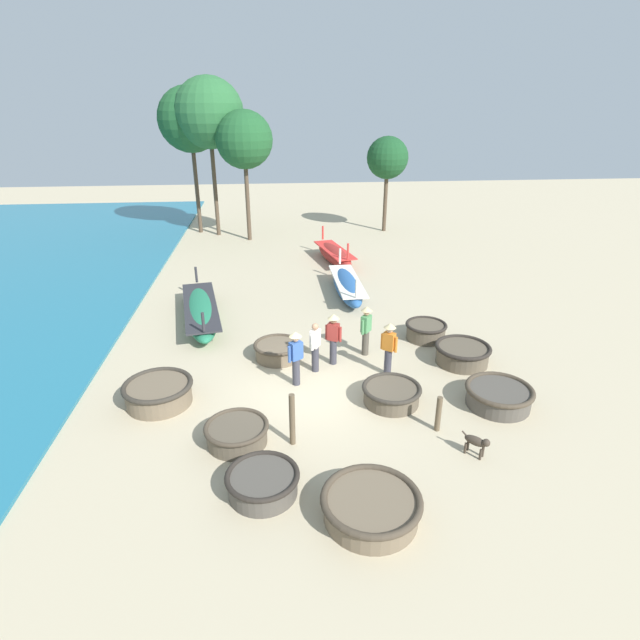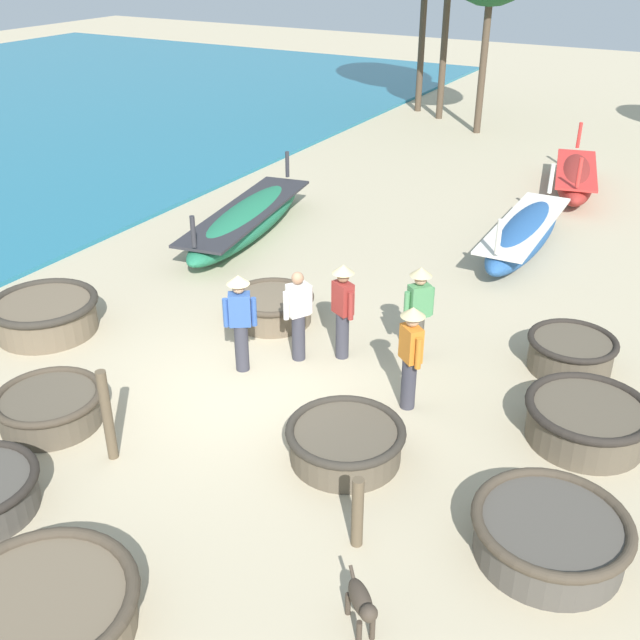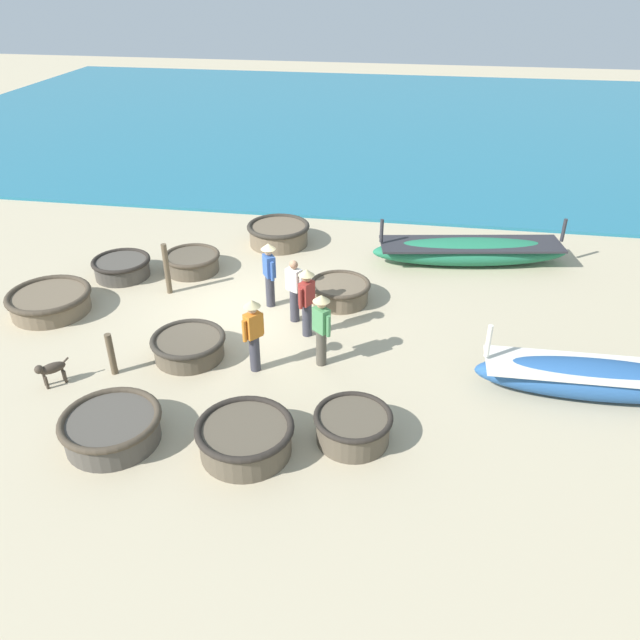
{
  "view_description": "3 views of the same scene",
  "coord_description": "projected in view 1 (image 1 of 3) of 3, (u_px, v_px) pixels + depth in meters",
  "views": [
    {
      "loc": [
        -0.81,
        -12.15,
        7.49
      ],
      "look_at": [
        0.6,
        2.22,
        1.2
      ],
      "focal_mm": 28.0,
      "sensor_mm": 36.0,
      "label": 1
    },
    {
      "loc": [
        5.91,
        -8.04,
        6.38
      ],
      "look_at": [
        0.78,
        1.07,
        0.86
      ],
      "focal_mm": 42.0,
      "sensor_mm": 36.0,
      "label": 2
    },
    {
      "loc": [
        12.93,
        3.82,
        7.61
      ],
      "look_at": [
        1.74,
        1.96,
        0.9
      ],
      "focal_mm": 35.0,
      "sensor_mm": 36.0,
      "label": 3
    }
  ],
  "objects": [
    {
      "name": "tree_tall_back",
      "position": [
        209.0,
        113.0,
        28.13
      ],
      "size": [
        3.93,
        3.93,
        8.95
      ],
      "color": "#4C3D2D",
      "rests_on": "ground"
    },
    {
      "name": "fisherman_crouching",
      "position": [
        296.0,
        355.0,
        14.1
      ],
      "size": [
        0.46,
        0.37,
        1.67
      ],
      "color": "#383842",
      "rests_on": "ground"
    },
    {
      "name": "long_boat_ochre_hull",
      "position": [
        347.0,
        286.0,
        21.05
      ],
      "size": [
        1.09,
        4.64,
        1.43
      ],
      "color": "#285693",
      "rests_on": "ground"
    },
    {
      "name": "tree_center",
      "position": [
        190.0,
        120.0,
        28.88
      ],
      "size": [
        3.73,
        3.73,
        8.49
      ],
      "color": "#4C3D2D",
      "rests_on": "ground"
    },
    {
      "name": "long_boat_blue_hull",
      "position": [
        334.0,
        255.0,
        25.36
      ],
      "size": [
        1.83,
        4.22,
        1.47
      ],
      "color": "maroon",
      "rests_on": "ground"
    },
    {
      "name": "coracle_beside_post",
      "position": [
        371.0,
        506.0,
        9.69
      ],
      "size": [
        2.0,
        2.0,
        0.54
      ],
      "color": "brown",
      "rests_on": "ground"
    },
    {
      "name": "coracle_upturned",
      "position": [
        499.0,
        395.0,
        13.34
      ],
      "size": [
        1.81,
        1.81,
        0.57
      ],
      "color": "#4C473F",
      "rests_on": "ground"
    },
    {
      "name": "mooring_post_shoreline",
      "position": [
        292.0,
        420.0,
        11.69
      ],
      "size": [
        0.14,
        0.14,
        1.36
      ],
      "primitive_type": "cylinder",
      "color": "brown",
      "rests_on": "ground"
    },
    {
      "name": "coracle_far_left",
      "position": [
        278.0,
        350.0,
        15.84
      ],
      "size": [
        1.53,
        1.53,
        0.53
      ],
      "color": "brown",
      "rests_on": "ground"
    },
    {
      "name": "coracle_weathered",
      "position": [
        237.0,
        433.0,
        11.88
      ],
      "size": [
        1.55,
        1.55,
        0.52
      ],
      "color": "brown",
      "rests_on": "ground"
    },
    {
      "name": "tree_leftmost",
      "position": [
        244.0,
        140.0,
        27.56
      ],
      "size": [
        3.17,
        3.17,
        7.23
      ],
      "color": "#4C3D2D",
      "rests_on": "ground"
    },
    {
      "name": "mooring_post_inland",
      "position": [
        438.0,
        414.0,
        12.26
      ],
      "size": [
        0.14,
        0.14,
        0.95
      ],
      "primitive_type": "cylinder",
      "color": "brown",
      "rests_on": "ground"
    },
    {
      "name": "coracle_front_left",
      "position": [
        158.0,
        392.0,
        13.42
      ],
      "size": [
        1.87,
        1.87,
        0.64
      ],
      "color": "brown",
      "rests_on": "ground"
    },
    {
      "name": "fisherman_standing_right",
      "position": [
        315.0,
        346.0,
        14.87
      ],
      "size": [
        0.36,
        0.47,
        1.57
      ],
      "color": "#383842",
      "rests_on": "ground"
    },
    {
      "name": "coracle_front_right",
      "position": [
        391.0,
        394.0,
        13.48
      ],
      "size": [
        1.61,
        1.61,
        0.51
      ],
      "color": "brown",
      "rests_on": "ground"
    },
    {
      "name": "coracle_tilted",
      "position": [
        263.0,
        482.0,
        10.32
      ],
      "size": [
        1.56,
        1.56,
        0.52
      ],
      "color": "#4C473F",
      "rests_on": "ground"
    },
    {
      "name": "coracle_nearest",
      "position": [
        462.0,
        353.0,
        15.54
      ],
      "size": [
        1.73,
        1.73,
        0.61
      ],
      "color": "brown",
      "rests_on": "ground"
    },
    {
      "name": "ground_plane",
      "position": [
        307.0,
        391.0,
        14.15
      ],
      "size": [
        80.0,
        80.0,
        0.0
      ],
      "primitive_type": "plane",
      "color": "#BCAD8C"
    },
    {
      "name": "fisherman_with_hat",
      "position": [
        366.0,
        327.0,
        15.81
      ],
      "size": [
        0.39,
        0.43,
        1.67
      ],
      "color": "#4C473D",
      "rests_on": "ground"
    },
    {
      "name": "long_boat_white_hull",
      "position": [
        201.0,
        311.0,
        18.56
      ],
      "size": [
        2.05,
        5.57,
        1.33
      ],
      "color": "#237551",
      "rests_on": "ground"
    },
    {
      "name": "coracle_far_right",
      "position": [
        426.0,
        330.0,
        17.14
      ],
      "size": [
        1.42,
        1.42,
        0.58
      ],
      "color": "brown",
      "rests_on": "ground"
    },
    {
      "name": "dog",
      "position": [
        477.0,
        442.0,
        11.4
      ],
      "size": [
        0.53,
        0.52,
        0.55
      ],
      "color": "#3D3328",
      "rests_on": "ground"
    },
    {
      "name": "fisherman_standing_left",
      "position": [
        333.0,
        336.0,
        15.25
      ],
      "size": [
        0.48,
        0.36,
        1.67
      ],
      "color": "#383842",
      "rests_on": "ground"
    },
    {
      "name": "tree_left_mid",
      "position": [
        387.0,
        158.0,
        30.11
      ],
      "size": [
        2.51,
        2.51,
        5.72
      ],
      "color": "#4C3D2D",
      "rests_on": "ground"
    },
    {
      "name": "fisherman_hauling",
      "position": [
        389.0,
        345.0,
        14.64
      ],
      "size": [
        0.44,
        0.38,
        1.67
      ],
      "color": "#383842",
      "rests_on": "ground"
    }
  ]
}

